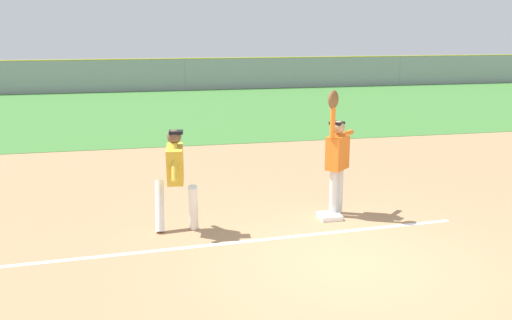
# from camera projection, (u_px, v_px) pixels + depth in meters

# --- Properties ---
(ground_plane) EXTENTS (72.24, 72.24, 0.00)m
(ground_plane) POSITION_uv_depth(u_px,v_px,m) (347.00, 262.00, 8.22)
(ground_plane) COLOR #A37A54
(outfield_grass) EXTENTS (50.00, 14.76, 0.01)m
(outfield_grass) POSITION_uv_depth(u_px,v_px,m) (203.00, 109.00, 23.51)
(outfield_grass) COLOR #3D7533
(outfield_grass) RESTS_ON ground_plane
(chalk_foul_line) EXTENTS (11.99, 0.75, 0.01)m
(chalk_foul_line) POSITION_uv_depth(u_px,v_px,m) (94.00, 257.00, 8.38)
(chalk_foul_line) COLOR white
(chalk_foul_line) RESTS_ON ground_plane
(first_base) EXTENTS (0.39, 0.39, 0.08)m
(first_base) POSITION_uv_depth(u_px,v_px,m) (330.00, 216.00, 10.08)
(first_base) COLOR white
(first_base) RESTS_ON ground_plane
(fielder) EXTENTS (0.74, 0.68, 2.28)m
(fielder) POSITION_uv_depth(u_px,v_px,m) (337.00, 154.00, 10.04)
(fielder) COLOR silver
(fielder) RESTS_ON ground_plane
(runner) EXTENTS (0.74, 0.85, 1.72)m
(runner) POSITION_uv_depth(u_px,v_px,m) (175.00, 173.00, 9.23)
(runner) COLOR white
(runner) RESTS_ON ground_plane
(baseball) EXTENTS (0.07, 0.07, 0.07)m
(baseball) POSITION_uv_depth(u_px,v_px,m) (340.00, 124.00, 10.19)
(baseball) COLOR white
(outfield_fence) EXTENTS (50.08, 0.08, 1.72)m
(outfield_fence) POSITION_uv_depth(u_px,v_px,m) (185.00, 74.00, 30.32)
(outfield_fence) COLOR #93999E
(outfield_fence) RESTS_ON ground_plane
(parked_car_red) EXTENTS (4.53, 2.37, 1.25)m
(parked_car_red) POSITION_uv_depth(u_px,v_px,m) (77.00, 75.00, 32.02)
(parked_car_red) COLOR #B21E1E
(parked_car_red) RESTS_ON ground_plane
(parked_car_black) EXTENTS (4.50, 2.32, 1.25)m
(parked_car_black) POSITION_uv_depth(u_px,v_px,m) (192.00, 74.00, 33.06)
(parked_car_black) COLOR black
(parked_car_black) RESTS_ON ground_plane
(parked_car_silver) EXTENTS (4.57, 2.47, 1.25)m
(parked_car_silver) POSITION_uv_depth(u_px,v_px,m) (294.00, 72.00, 33.91)
(parked_car_silver) COLOR #B7B7BC
(parked_car_silver) RESTS_ON ground_plane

